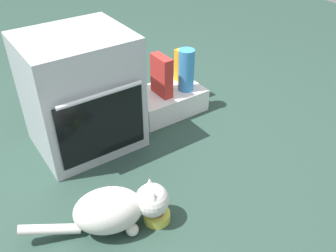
% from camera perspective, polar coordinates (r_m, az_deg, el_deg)
% --- Properties ---
extents(ground, '(8.00, 8.00, 0.00)m').
position_cam_1_polar(ground, '(2.19, -9.30, -7.24)').
color(ground, '#284238').
extents(oven, '(0.61, 0.57, 0.72)m').
position_cam_1_polar(oven, '(2.26, -13.32, 5.01)').
color(oven, '#B7BABF').
rests_on(oven, ground).
extents(pantry_cabinet, '(0.51, 0.33, 0.16)m').
position_cam_1_polar(pantry_cabinet, '(2.66, -0.14, 3.94)').
color(pantry_cabinet, white).
rests_on(pantry_cabinet, ground).
extents(food_bowl, '(0.14, 0.14, 0.08)m').
position_cam_1_polar(food_bowl, '(1.90, -1.75, -13.68)').
color(food_bowl, '#D1D14C').
rests_on(food_bowl, ground).
extents(cat, '(0.69, 0.34, 0.24)m').
position_cam_1_polar(cat, '(1.81, -7.89, -12.56)').
color(cat, silver).
rests_on(cat, ground).
extents(cereal_box, '(0.07, 0.18, 0.28)m').
position_cam_1_polar(cereal_box, '(2.51, -0.99, 7.82)').
color(cereal_box, '#B72D28').
rests_on(cereal_box, pantry_cabinet).
extents(water_bottle, '(0.11, 0.11, 0.30)m').
position_cam_1_polar(water_bottle, '(2.57, 2.85, 8.64)').
color(water_bottle, '#388CD1').
rests_on(water_bottle, pantry_cabinet).
extents(juice_carton, '(0.09, 0.06, 0.24)m').
position_cam_1_polar(juice_carton, '(2.71, 2.07, 9.46)').
color(juice_carton, orange).
rests_on(juice_carton, pantry_cabinet).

